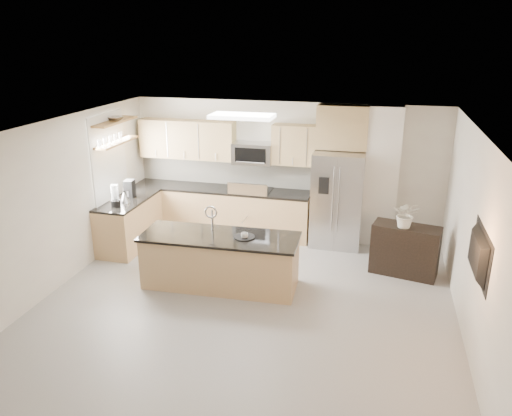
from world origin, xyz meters
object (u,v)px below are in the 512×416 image
(island, at_px, (220,260))
(coffee_maker, at_px, (129,189))
(credenza, at_px, (405,250))
(cup, at_px, (245,236))
(blender, at_px, (115,197))
(bowl, at_px, (115,118))
(television, at_px, (474,254))
(range, at_px, (251,212))
(platter, at_px, (244,237))
(kettle, at_px, (124,197))
(refrigerator, at_px, (337,199))
(flower_vase, at_px, (407,208))
(microwave, at_px, (253,153))

(island, bearing_deg, coffee_maker, 148.10)
(credenza, distance_m, cup, 2.71)
(island, bearing_deg, blender, 160.38)
(bowl, xyz_separation_m, television, (5.76, -2.20, -1.03))
(range, relative_size, cup, 10.00)
(range, height_order, platter, range)
(credenza, height_order, platter, platter)
(range, distance_m, credenza, 3.06)
(coffee_maker, bearing_deg, blender, -87.96)
(blender, height_order, kettle, blender)
(credenza, relative_size, blender, 2.72)
(island, height_order, blender, blender)
(refrigerator, distance_m, island, 2.69)
(cup, relative_size, blender, 0.29)
(island, xyz_separation_m, flower_vase, (2.78, 1.04, 0.76))
(range, distance_m, island, 2.16)
(bowl, relative_size, flower_vase, 0.50)
(range, relative_size, island, 0.46)
(microwave, distance_m, credenza, 3.33)
(island, bearing_deg, flower_vase, 18.49)
(kettle, height_order, bowl, bowl)
(television, bearing_deg, kettle, 71.42)
(blender, relative_size, flower_vase, 0.58)
(island, relative_size, credenza, 2.32)
(refrigerator, distance_m, credenza, 1.64)
(platter, bearing_deg, coffee_maker, 154.51)
(credenza, xyz_separation_m, platter, (-2.44, -1.09, 0.43))
(refrigerator, xyz_separation_m, cup, (-1.20, -2.12, 0.00))
(range, height_order, bowl, bowl)
(platter, distance_m, coffee_maker, 2.82)
(microwave, height_order, coffee_maker, microwave)
(range, bearing_deg, blender, -144.47)
(microwave, relative_size, television, 0.71)
(credenza, distance_m, kettle, 4.95)
(cup, xyz_separation_m, coffee_maker, (-2.56, 1.25, 0.18))
(refrigerator, height_order, bowl, bowl)
(cup, xyz_separation_m, platter, (-0.01, 0.04, -0.04))
(kettle, xyz_separation_m, coffee_maker, (-0.07, 0.34, 0.05))
(range, xyz_separation_m, platter, (0.45, -2.13, 0.38))
(flower_vase, bearing_deg, platter, -156.96)
(microwave, xyz_separation_m, blender, (-2.07, -1.61, -0.54))
(microwave, relative_size, cup, 6.66)
(refrigerator, height_order, credenza, refrigerator)
(flower_vase, bearing_deg, credenza, 59.97)
(credenza, height_order, kettle, kettle)
(cup, height_order, television, television)
(bowl, height_order, flower_vase, bowl)
(range, bearing_deg, television, -41.64)
(blender, bearing_deg, flower_vase, 4.27)
(cup, relative_size, television, 0.11)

